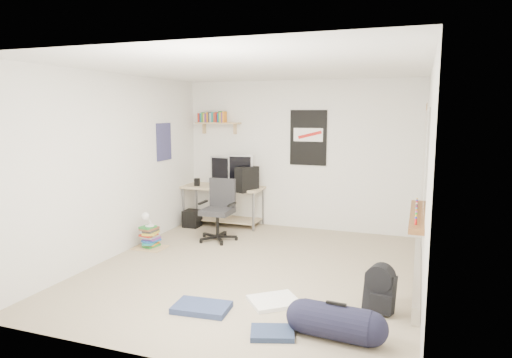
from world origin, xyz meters
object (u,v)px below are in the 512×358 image
(office_chair, at_px, (217,209))
(book_stack, at_px, (150,238))
(desk, at_px, (223,204))
(duffel_bag, at_px, (336,324))
(backpack, at_px, (380,293))

(office_chair, bearing_deg, book_stack, -137.02)
(desk, distance_m, office_chair, 1.01)
(desk, relative_size, duffel_bag, 2.33)
(backpack, bearing_deg, desk, 149.54)
(backpack, xyz_separation_m, book_stack, (-3.36, 1.07, -0.05))
(duffel_bag, relative_size, book_stack, 1.39)
(office_chair, relative_size, duffel_bag, 1.55)
(book_stack, bearing_deg, backpack, -17.75)
(desk, relative_size, office_chair, 1.50)
(desk, bearing_deg, office_chair, -74.13)
(desk, bearing_deg, backpack, -45.88)
(backpack, bearing_deg, office_chair, 158.15)
(desk, height_order, duffel_bag, desk)
(office_chair, height_order, book_stack, office_chair)
(desk, xyz_separation_m, book_stack, (-0.45, -1.66, -0.21))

